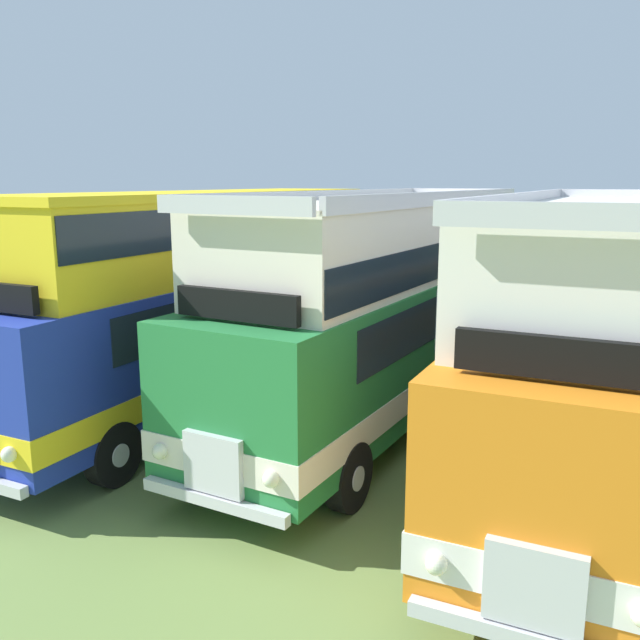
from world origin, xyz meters
TOP-DOWN VIEW (x-y plane):
  - ground_plane at (0.00, 0.00)m, footprint 200.00×200.00m
  - bus_first_in_row at (-7.69, -0.06)m, footprint 2.64×11.68m
  - bus_second_in_row at (-3.84, 0.33)m, footprint 3.13×10.76m
  - bus_third_in_row at (-0.00, -0.24)m, footprint 2.65×11.46m

SIDE VIEW (x-z plane):
  - ground_plane at x=0.00m, z-range 0.00..0.00m
  - bus_second_in_row at x=-3.84m, z-range 0.10..4.62m
  - bus_third_in_row at x=0.00m, z-range 0.10..4.62m
  - bus_first_in_row at x=-7.69m, z-range 0.23..4.72m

